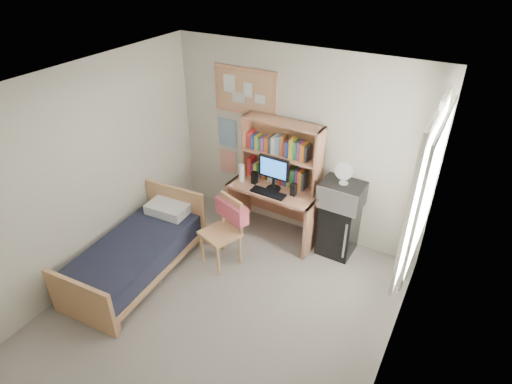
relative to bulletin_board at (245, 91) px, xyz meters
The scene contains 25 objects.
floor 2.95m from the bulletin_board, 69.48° to the right, with size 3.60×4.20×0.02m, color gray.
ceiling 2.33m from the bulletin_board, 69.48° to the right, with size 3.60×4.20×0.02m, color white.
wall_back 1.00m from the bulletin_board, ahead, with size 3.60×0.04×2.60m, color beige.
wall_left 2.40m from the bulletin_board, 116.08° to the right, with size 0.04×4.20×2.60m, color beige.
wall_right 3.37m from the bulletin_board, 38.93° to the right, with size 0.04×4.20×2.60m, color beige.
window_unit 2.70m from the bulletin_board, 19.26° to the right, with size 0.10×1.40×1.70m, color white.
curtain_left 2.83m from the bulletin_board, 27.19° to the right, with size 0.04×0.55×1.70m, color white.
curtain_right 2.57m from the bulletin_board, 10.96° to the right, with size 0.04×0.55×1.70m, color white.
bulletin_board is the anchor object (origin of this frame).
poster_wave 0.74m from the bulletin_board, behind, with size 0.30×0.01×0.42m, color #2869A3.
poster_japan 1.18m from the bulletin_board, behind, with size 0.28×0.01×0.36m, color #D34225.
desk 1.69m from the bulletin_board, 26.23° to the right, with size 1.25×0.62×0.78m, color tan.
desk_chair 1.91m from the bulletin_board, 75.54° to the right, with size 0.47×0.47×0.94m, color tan.
mini_fridge 2.20m from the bulletin_board, ahead, with size 0.45×0.45×0.76m, color black.
bed 2.59m from the bulletin_board, 104.64° to the right, with size 0.89×1.77×0.49m, color black.
hutch 0.96m from the bulletin_board, 14.41° to the right, with size 1.10×0.28×0.90m, color tan.
monitor 1.17m from the bulletin_board, 30.47° to the right, with size 0.43×0.03×0.46m, color black.
keyboard 1.39m from the bulletin_board, 39.16° to the right, with size 0.48×0.15×0.02m, color black.
speaker_left 1.16m from the bulletin_board, 46.95° to the right, with size 0.07×0.07×0.17m, color black.
speaker_right 1.46m from the bulletin_board, 22.49° to the right, with size 0.07×0.07×0.17m, color black.
water_bottle 1.10m from the bulletin_board, 68.21° to the right, with size 0.07×0.07×0.25m, color white.
hoodie 1.61m from the bulletin_board, 69.62° to the right, with size 0.51×0.15×0.24m, color #D85263.
microwave 1.87m from the bulletin_board, ahead, with size 0.53×0.41×0.31m, color #B5B5BA.
desk_fan 1.73m from the bulletin_board, ahead, with size 0.22×0.22×0.28m, color white.
pillow 1.88m from the bulletin_board, 114.88° to the right, with size 0.55×0.38×0.13m, color white.
Camera 1 is at (2.04, -2.71, 3.76)m, focal length 30.00 mm.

